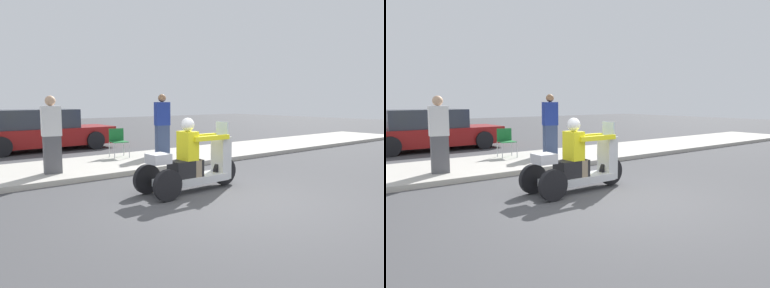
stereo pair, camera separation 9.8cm
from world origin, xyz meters
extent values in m
plane|color=#424244|center=(0.00, 0.00, 0.00)|extent=(60.00, 60.00, 0.00)
cube|color=#B2ADA3|center=(0.00, 4.60, 0.06)|extent=(28.00, 2.80, 0.12)
cylinder|color=black|center=(0.96, 1.16, 0.28)|extent=(0.57, 0.10, 0.57)
cylinder|color=black|center=(-0.72, 0.82, 0.28)|extent=(0.57, 0.10, 0.57)
cylinder|color=black|center=(-0.72, 1.50, 0.28)|extent=(0.57, 0.10, 0.57)
cube|color=silver|center=(0.09, 1.16, 0.23)|extent=(1.56, 0.48, 0.14)
cube|color=black|center=(-0.06, 1.16, 0.46)|extent=(0.62, 0.38, 0.33)
cube|color=silver|center=(0.86, 1.16, 0.59)|extent=(0.24, 0.38, 0.87)
cube|color=silver|center=(0.88, 1.16, 1.18)|extent=(0.03, 0.34, 0.30)
cube|color=silver|center=(-0.69, 1.16, 0.71)|extent=(0.36, 0.38, 0.18)
cube|color=yellow|center=(-0.01, 1.16, 0.90)|extent=(0.26, 0.38, 0.55)
sphere|color=white|center=(-0.01, 1.16, 1.30)|extent=(0.26, 0.26, 0.26)
cube|color=gray|center=(0.12, 1.04, 0.46)|extent=(0.14, 0.14, 0.33)
cube|color=gray|center=(0.12, 1.28, 0.46)|extent=(0.14, 0.14, 0.33)
cube|color=yellow|center=(0.42, 0.96, 1.03)|extent=(0.87, 0.09, 0.09)
cube|color=yellow|center=(0.42, 1.36, 1.03)|extent=(0.87, 0.09, 0.09)
cube|color=#38476B|center=(1.96, 4.98, 0.56)|extent=(0.43, 0.33, 0.88)
cube|color=navy|center=(1.96, 4.98, 1.35)|extent=(0.48, 0.34, 0.70)
sphere|color=#9E704C|center=(1.96, 4.98, 1.82)|extent=(0.24, 0.24, 0.24)
cube|color=#515156|center=(-1.65, 4.02, 0.54)|extent=(0.41, 0.31, 0.85)
cube|color=silver|center=(-1.65, 4.02, 1.30)|extent=(0.45, 0.32, 0.67)
sphere|color=tan|center=(-1.65, 4.02, 1.75)|extent=(0.23, 0.23, 0.23)
cylinder|color=#A5A8AD|center=(0.38, 5.03, 0.34)|extent=(0.02, 0.02, 0.44)
cylinder|color=#A5A8AD|center=(0.82, 4.98, 0.34)|extent=(0.02, 0.02, 0.44)
cylinder|color=#A5A8AD|center=(0.44, 5.47, 0.34)|extent=(0.02, 0.02, 0.44)
cylinder|color=#A5A8AD|center=(0.88, 5.41, 0.34)|extent=(0.02, 0.02, 0.44)
cube|color=#19662D|center=(0.63, 5.22, 0.57)|extent=(0.49, 0.49, 0.02)
cube|color=#19662D|center=(0.66, 5.44, 0.75)|extent=(0.44, 0.08, 0.38)
cube|color=maroon|center=(-0.33, 9.07, 0.48)|extent=(4.77, 1.74, 0.62)
cube|color=#2D333D|center=(-0.57, 9.07, 1.12)|extent=(2.62, 1.57, 0.65)
cylinder|color=black|center=(1.22, 8.20, 0.32)|extent=(0.64, 0.22, 0.64)
cylinder|color=black|center=(1.22, 9.94, 0.32)|extent=(0.64, 0.22, 0.64)
cylinder|color=black|center=(-1.88, 8.20, 0.32)|extent=(0.64, 0.22, 0.64)
camera|label=1|loc=(-4.36, -4.46, 1.77)|focal=35.00mm
camera|label=2|loc=(-4.28, -4.52, 1.77)|focal=35.00mm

